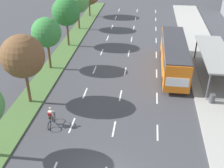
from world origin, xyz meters
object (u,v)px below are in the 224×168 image
median_tree_second (23,56)px  bus_shelter (216,62)px  median_tree_fifth (78,1)px  cyclist (51,117)px  median_tree_third (46,32)px  bus (174,54)px  median_tree_fourth (66,12)px  trash_bin (212,98)px

median_tree_second → bus_shelter: bearing=21.8°
median_tree_fifth → cyclist: bearing=-82.0°
cyclist → median_tree_third: bearing=108.7°
bus → median_tree_fourth: size_ratio=1.77×
median_tree_second → median_tree_fourth: 13.96m
median_tree_third → trash_bin: 18.11m
trash_bin → median_tree_fourth: bearing=144.4°
cyclist → median_tree_fifth: bearing=98.0°
median_tree_third → median_tree_fourth: median_tree_fourth is taller
median_tree_third → trash_bin: (16.99, -5.03, -3.75)m
cyclist → median_tree_fifth: size_ratio=0.31×
bus → median_tree_second: (-13.43, -8.24, 2.60)m
bus_shelter → trash_bin: (-1.08, -5.13, -1.29)m
median_tree_third → median_tree_fifth: 13.96m
bus → median_tree_fifth: bearing=137.3°
median_tree_fourth → median_tree_fifth: bearing=91.5°
bus → median_tree_third: bearing=-174.8°
bus → trash_bin: 7.22m
median_tree_fifth → bus_shelter: bearing=-37.6°
median_tree_fifth → bus: bearing=-42.7°
median_tree_second → trash_bin: bearing=6.7°
median_tree_fourth → median_tree_fifth: 6.99m
bus_shelter → median_tree_fourth: median_tree_fourth is taller
bus_shelter → median_tree_third: median_tree_third is taller
bus_shelter → median_tree_fourth: (-17.83, 6.88, 2.78)m
median_tree_third → median_tree_fourth: bearing=88.1°
median_tree_second → trash_bin: 17.24m
bus_shelter → cyclist: size_ratio=5.40×
trash_bin → median_tree_second: bearing=-173.3°
bus → median_tree_fifth: 18.84m
median_tree_fifth → median_tree_second: bearing=-89.2°
median_tree_second → median_tree_fifth: (-0.31, 20.93, -0.37)m
bus_shelter → cyclist: bus_shelter is taller
cyclist → median_tree_third: (-3.40, 10.01, 3.53)m
median_tree_fifth → median_tree_fourth: bearing=-88.5°
median_tree_fifth → trash_bin: 25.72m
bus_shelter → median_tree_third: (-18.07, -0.10, 2.46)m
bus_shelter → bus: (-4.28, 1.16, 0.20)m
median_tree_fourth → trash_bin: 21.01m
median_tree_third → median_tree_fourth: (0.24, 6.98, 0.33)m
bus_shelter → median_tree_third: 18.23m
bus_shelter → median_tree_third: bearing=-179.7°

